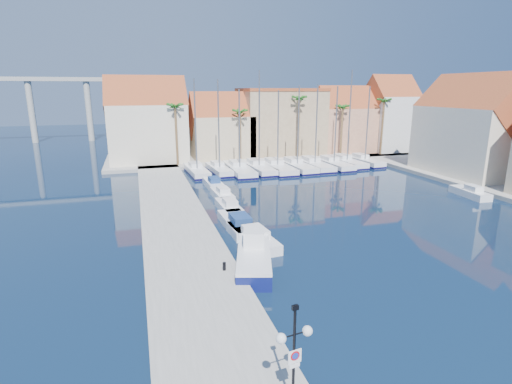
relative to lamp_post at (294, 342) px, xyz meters
The scene contains 34 objects.
ground 11.52m from the lamp_post, 50.15° to the left, with size 260.00×260.00×0.00m, color #081632.
quay_west 22.27m from the lamp_post, 95.00° to the left, with size 6.00×77.00×0.50m, color gray.
shore_north 59.08m from the lamp_post, 73.18° to the left, with size 54.00×16.00×0.50m, color gray.
lamp_post is the anchor object (origin of this frame).
bollard 12.26m from the lamp_post, 89.74° to the left, with size 0.21×0.21×0.54m, color black.
fishing_boat 13.31m from the lamp_post, 79.86° to the left, with size 3.99×6.98×2.32m.
motorboat_west_0 17.86m from the lamp_post, 78.56° to the left, with size 2.86×6.98×1.40m.
motorboat_west_1 21.21m from the lamp_post, 81.21° to the left, with size 2.37×6.78×1.40m.
motorboat_west_2 26.29m from the lamp_post, 82.21° to the left, with size 1.86×5.36×1.40m.
motorboat_west_3 31.20m from the lamp_post, 82.76° to the left, with size 1.89×5.24×1.40m.
motorboat_west_4 36.65m from the lamp_post, 83.76° to the left, with size 1.87×5.47×1.40m.
motorboat_east_1 39.13m from the lamp_post, 37.25° to the left, with size 2.03×5.21×1.40m.
sailboat_0 44.90m from the lamp_post, 86.02° to the left, with size 2.83×8.93×13.25m.
sailboat_1 45.18m from the lamp_post, 81.91° to the left, with size 2.73×8.30×13.16m.
sailboat_2 45.21m from the lamp_post, 78.21° to the left, with size 2.98×10.80×11.82m.
sailboat_3 46.27m from the lamp_post, 74.66° to the left, with size 3.31×10.53×14.43m.
sailboat_4 46.82m from the lamp_post, 71.27° to the left, with size 2.96×11.20×11.69m.
sailboat_5 47.90m from the lamp_post, 67.68° to the left, with size 3.20×10.63×12.38m.
sailboat_6 49.24m from the lamp_post, 64.52° to the left, with size 2.85×10.41×12.52m.
sailboat_7 50.50m from the lamp_post, 61.21° to the left, with size 2.97×10.04×12.29m.
sailboat_8 52.65m from the lamp_post, 59.04° to the left, with size 2.98×9.83×14.66m.
sailboat_9 54.16m from the lamp_post, 56.09° to the left, with size 2.91×9.00×12.28m.
building_0 55.65m from the lamp_post, 93.02° to the left, with size 12.30×9.00×13.50m.
building_1 56.25m from the lamp_post, 80.71° to the left, with size 10.30×8.00×11.00m.
building_2 60.01m from the lamp_post, 70.43° to the left, with size 14.20×10.20×11.50m.
building_3 64.14m from the lamp_post, 59.96° to the left, with size 10.30×8.00×12.00m.
building_4 68.33m from the lamp_post, 52.98° to the left, with size 8.30×8.00×14.00m.
building_6 50.92m from the lamp_post, 39.73° to the left, with size 9.00×14.30×13.50m.
palm_0 50.82m from the lamp_post, 88.78° to the left, with size 2.60×2.60×10.15m.
palm_1 51.91m from the lamp_post, 77.62° to the left, with size 2.60×2.60×9.15m.
palm_2 55.12m from the lamp_post, 67.34° to the left, with size 2.60×2.60×11.15m.
palm_3 58.50m from the lamp_post, 60.06° to the left, with size 2.60×2.60×9.65m.
palm_4 62.95m from the lamp_post, 53.70° to the left, with size 2.60×2.60×10.65m.
viaduct 96.22m from the lamp_post, 109.47° to the left, with size 48.00×2.20×14.45m.
Camera 1 is at (-11.86, -19.77, 11.86)m, focal length 28.00 mm.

